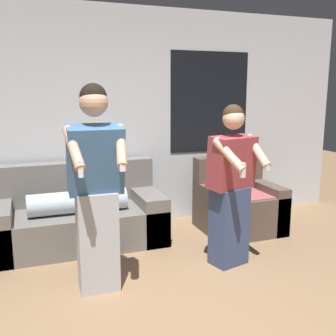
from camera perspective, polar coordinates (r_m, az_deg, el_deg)
wall_back at (r=4.93m, az=-6.33°, el=7.06°), size 6.18×0.07×2.70m
couch at (r=4.56m, az=-13.08°, el=-6.90°), size 1.90×0.87×0.89m
armchair at (r=4.94m, az=10.10°, el=-5.25°), size 0.90×0.82×0.88m
person_left at (r=3.31m, az=-10.36°, el=-3.07°), size 0.51×0.49×1.76m
person_right at (r=3.84m, az=9.14°, el=-2.78°), size 0.52×0.55×1.58m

